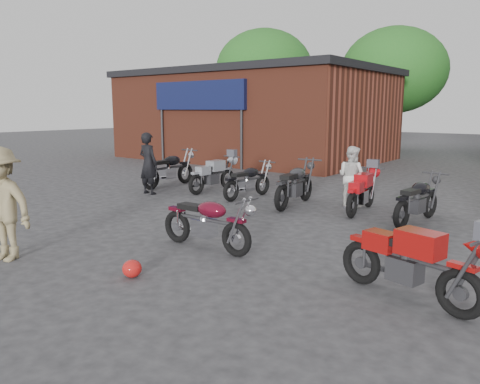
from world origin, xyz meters
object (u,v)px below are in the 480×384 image
Objects in this scene: vintage_motorcycle at (207,219)px; row_bike_5 at (418,197)px; row_bike_0 at (169,167)px; row_bike_2 at (248,179)px; person_light at (351,176)px; row_bike_3 at (295,182)px; person_tan at (1,204)px; helmet at (132,269)px; row_bike_4 at (362,189)px; person_dark at (148,163)px; sportbike at (410,258)px; row_bike_1 at (213,173)px.

row_bike_5 is at bearing 61.57° from vintage_motorcycle.
row_bike_0 reaches higher than row_bike_2.
row_bike_3 is at bearing 48.56° from person_light.
row_bike_2 is at bearing 74.60° from person_tan.
helmet is 6.29m from row_bike_4.
person_light is 1.41m from row_bike_3.
person_light is 2.08m from row_bike_5.
person_dark reaches higher than row_bike_3.
row_bike_0 is (-5.50, 6.08, 0.48)m from helmet.
person_dark is at bearing 119.13° from row_bike_2.
row_bike_5 is (7.27, 1.16, -0.32)m from person_dark.
person_tan reaches higher than vintage_motorcycle.
sportbike is (3.53, -0.08, 0.02)m from vintage_motorcycle.
person_dark is at bearing 148.42° from vintage_motorcycle.
row_bike_5 is at bearing 120.27° from sportbike.
row_bike_2 is at bearing 111.22° from helmet.
person_tan is 7.54m from row_bike_0.
vintage_motorcycle is 3.34m from person_tan.
row_bike_4 is (1.65, 0.31, -0.06)m from row_bike_3.
helmet is at bearing 165.65° from row_bike_5.
sportbike is 1.01× the size of row_bike_5.
person_dark is 0.84× the size of row_bike_0.
sportbike reaches higher than vintage_motorcycle.
sportbike reaches higher than row_bike_1.
row_bike_0 is at bearing 95.48° from row_bike_5.
row_bike_0 is 3.17m from row_bike_2.
vintage_motorcycle is 5.06m from person_light.
person_dark is at bearing 136.35° from helmet.
helmet is (-3.49, -1.62, -0.44)m from sportbike.
row_bike_0 is 7.77m from row_bike_5.
row_bike_3 is (1.56, -0.10, 0.08)m from row_bike_2.
row_bike_1 is at bearing 85.97° from row_bike_2.
row_bike_3 is at bearing -89.75° from row_bike_2.
sportbike is 3.88m from helmet.
row_bike_3 is at bearing 96.93° from row_bike_5.
sportbike is 6.05m from row_bike_3.
vintage_motorcycle is at bearing -166.87° from sportbike.
row_bike_1 is 6.06m from row_bike_5.
row_bike_3 reaches higher than row_bike_1.
row_bike_5 is (6.06, -0.29, 0.01)m from row_bike_1.
row_bike_4 is at bearing -82.35° from row_bike_2.
sportbike reaches higher than row_bike_5.
row_bike_3 reaches higher than row_bike_5.
row_bike_3 reaches higher than vintage_motorcycle.
person_tan is 0.88× the size of row_bike_3.
row_bike_5 reaches higher than row_bike_2.
row_bike_5 is at bearing 69.03° from helmet.
helmet is 0.19× the size of person_light.
person_tan reaches higher than row_bike_0.
row_bike_4 is at bearing 81.95° from helmet.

